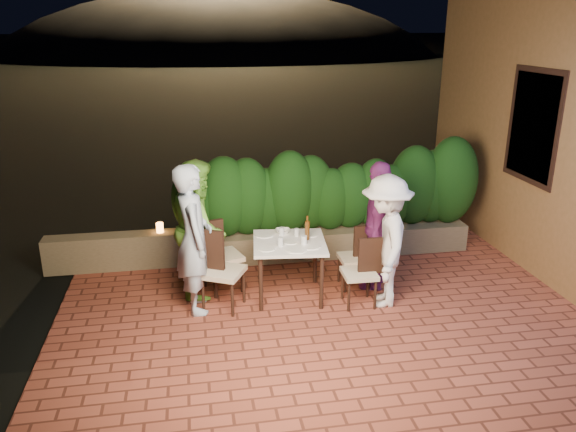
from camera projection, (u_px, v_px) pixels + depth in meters
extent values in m
plane|color=black|center=(361.00, 333.00, 6.39)|extent=(400.00, 400.00, 0.00)
cube|color=brown|center=(349.00, 316.00, 6.88)|extent=(7.00, 6.00, 0.15)
cube|color=olive|center=(569.00, 84.00, 8.02)|extent=(1.60, 5.00, 5.00)
cube|color=black|center=(535.00, 126.00, 7.59)|extent=(0.08, 1.00, 1.40)
cube|color=black|center=(534.00, 126.00, 7.59)|extent=(0.06, 1.15, 1.55)
cube|color=brown|center=(330.00, 241.00, 8.49)|extent=(4.20, 0.55, 0.40)
cube|color=brown|center=(125.00, 251.00, 7.99)|extent=(2.20, 0.30, 0.50)
ellipsoid|color=black|center=(221.00, 91.00, 63.89)|extent=(52.00, 40.00, 22.00)
cylinder|color=white|center=(267.00, 248.00, 6.74)|extent=(0.21, 0.21, 0.01)
cylinder|color=white|center=(264.00, 235.00, 7.17)|extent=(0.24, 0.24, 0.01)
cylinder|color=white|center=(311.00, 246.00, 6.81)|extent=(0.24, 0.24, 0.01)
cylinder|color=white|center=(310.00, 235.00, 7.18)|extent=(0.20, 0.20, 0.01)
cylinder|color=white|center=(290.00, 241.00, 6.96)|extent=(0.21, 0.21, 0.01)
cylinder|color=white|center=(297.00, 250.00, 6.70)|extent=(0.24, 0.24, 0.01)
cylinder|color=silver|center=(280.00, 242.00, 6.81)|extent=(0.06, 0.06, 0.11)
cylinder|color=silver|center=(281.00, 232.00, 7.15)|extent=(0.06, 0.06, 0.11)
cylinder|color=silver|center=(304.00, 240.00, 6.84)|extent=(0.07, 0.07, 0.12)
cylinder|color=silver|center=(297.00, 232.00, 7.14)|extent=(0.06, 0.06, 0.10)
imported|color=white|center=(283.00, 231.00, 7.25)|extent=(0.22, 0.22, 0.05)
imported|color=silver|center=(194.00, 239.00, 6.61)|extent=(0.49, 0.70, 1.82)
imported|color=#71C13C|center=(200.00, 227.00, 7.10)|extent=(0.68, 0.86, 1.75)
imported|color=white|center=(385.00, 241.00, 6.77)|extent=(0.84, 1.18, 1.65)
imported|color=#77276E|center=(378.00, 225.00, 7.25)|extent=(0.79, 1.08, 1.70)
cylinder|color=orange|center=(160.00, 228.00, 7.97)|extent=(0.10, 0.10, 0.14)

